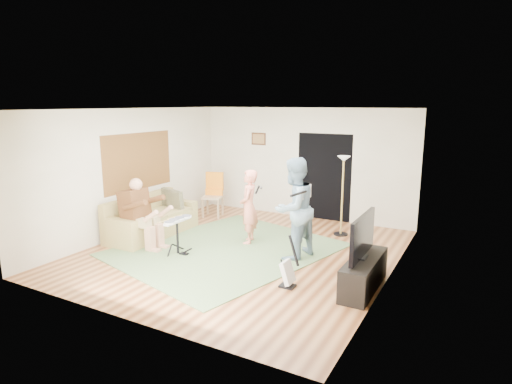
% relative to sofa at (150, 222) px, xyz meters
% --- Properties ---
extents(floor, '(6.00, 6.00, 0.00)m').
position_rel_sofa_xyz_m(floor, '(2.29, 0.04, -0.28)').
color(floor, brown).
rests_on(floor, ground).
extents(walls, '(5.50, 6.00, 2.70)m').
position_rel_sofa_xyz_m(walls, '(2.29, 0.04, 1.07)').
color(walls, beige).
rests_on(walls, floor).
extents(ceiling, '(6.00, 6.00, 0.00)m').
position_rel_sofa_xyz_m(ceiling, '(2.29, 0.04, 2.42)').
color(ceiling, white).
rests_on(ceiling, walls).
extents(window_blinds, '(0.00, 2.05, 2.05)m').
position_rel_sofa_xyz_m(window_blinds, '(-0.45, 0.24, 1.27)').
color(window_blinds, brown).
rests_on(window_blinds, walls).
extents(doorway, '(2.10, 0.00, 2.10)m').
position_rel_sofa_xyz_m(doorway, '(2.84, 3.03, 0.77)').
color(doorway, black).
rests_on(doorway, walls).
extents(picture_frame, '(0.42, 0.03, 0.32)m').
position_rel_sofa_xyz_m(picture_frame, '(1.04, 3.03, 1.62)').
color(picture_frame, '#3F2314').
rests_on(picture_frame, walls).
extents(area_rug, '(4.20, 4.64, 0.02)m').
position_rel_sofa_xyz_m(area_rug, '(1.97, -0.02, -0.27)').
color(area_rug, '#537144').
rests_on(area_rug, floor).
extents(sofa, '(0.86, 2.10, 0.85)m').
position_rel_sofa_xyz_m(sofa, '(0.00, 0.00, 0.00)').
color(sofa, tan).
rests_on(sofa, floor).
extents(drummer, '(0.89, 0.50, 1.38)m').
position_rel_sofa_xyz_m(drummer, '(0.42, -0.65, 0.25)').
color(drummer, '#5A3419').
rests_on(drummer, sofa).
extents(drum_kit, '(0.39, 0.69, 0.71)m').
position_rel_sofa_xyz_m(drum_kit, '(1.29, -0.65, 0.03)').
color(drum_kit, black).
rests_on(drum_kit, floor).
extents(singer, '(0.54, 0.64, 1.51)m').
position_rel_sofa_xyz_m(singer, '(2.15, 0.58, 0.47)').
color(singer, '#E87D65').
rests_on(singer, floor).
extents(microphone, '(0.06, 0.06, 0.24)m').
position_rel_sofa_xyz_m(microphone, '(2.35, 0.58, 0.84)').
color(microphone, black).
rests_on(microphone, singer).
extents(guitarist, '(0.92, 1.06, 1.86)m').
position_rel_sofa_xyz_m(guitarist, '(3.29, 0.23, 0.65)').
color(guitarist, '#7393A9').
rests_on(guitarist, floor).
extents(guitar_held, '(0.20, 0.61, 0.26)m').
position_rel_sofa_xyz_m(guitar_held, '(3.49, 0.23, 0.99)').
color(guitar_held, white).
rests_on(guitar_held, guitarist).
extents(guitar_spare, '(0.31, 0.27, 0.85)m').
position_rel_sofa_xyz_m(guitar_spare, '(3.75, -1.01, -0.04)').
color(guitar_spare, black).
rests_on(guitar_spare, floor).
extents(torchiere_lamp, '(0.31, 0.31, 1.72)m').
position_rel_sofa_xyz_m(torchiere_lamp, '(3.63, 2.00, 0.90)').
color(torchiere_lamp, black).
rests_on(torchiere_lamp, floor).
extents(dining_chair, '(0.58, 0.61, 1.10)m').
position_rel_sofa_xyz_m(dining_chair, '(0.33, 1.97, 0.11)').
color(dining_chair, tan).
rests_on(dining_chair, floor).
extents(tv_cabinet, '(0.40, 1.40, 0.50)m').
position_rel_sofa_xyz_m(tv_cabinet, '(4.79, -0.52, -0.03)').
color(tv_cabinet, black).
rests_on(tv_cabinet, floor).
extents(television, '(0.06, 1.16, 0.65)m').
position_rel_sofa_xyz_m(television, '(4.74, -0.52, 0.57)').
color(television, black).
rests_on(television, tv_cabinet).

